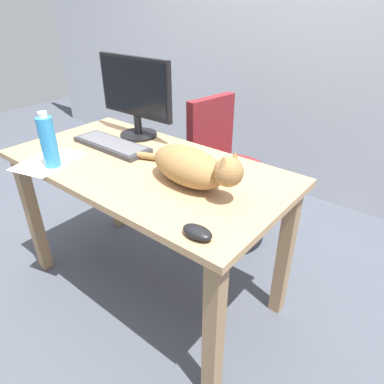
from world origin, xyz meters
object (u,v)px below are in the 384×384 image
office_chair (224,182)px  keyboard (112,145)px  monitor (135,95)px  water_bottle (48,142)px  computer_mouse (197,232)px  cat (192,167)px

office_chair → keyboard: 0.79m
monitor → keyboard: 0.29m
monitor → water_bottle: 0.52m
monitor → computer_mouse: size_ratio=4.37×
cat → computer_mouse: bearing=-48.2°
keyboard → monitor: bearing=93.3°
cat → keyboard: bearing=174.3°
computer_mouse → water_bottle: water_bottle is taller
monitor → cat: monitor is taller
keyboard → computer_mouse: 0.86m
cat → water_bottle: size_ratio=2.44×
computer_mouse → cat: bearing=131.8°
monitor → computer_mouse: 0.99m
water_bottle → office_chair: bearing=71.9°
office_chair → monitor: bearing=-123.5°
computer_mouse → water_bottle: 0.84m
office_chair → keyboard: (-0.28, -0.64, 0.38)m
cat → office_chair: bearing=112.6°
computer_mouse → water_bottle: (-0.83, 0.01, 0.10)m
cat → water_bottle: 0.65m
monitor → cat: size_ratio=0.79×
office_chair → computer_mouse: (0.52, -0.95, 0.39)m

